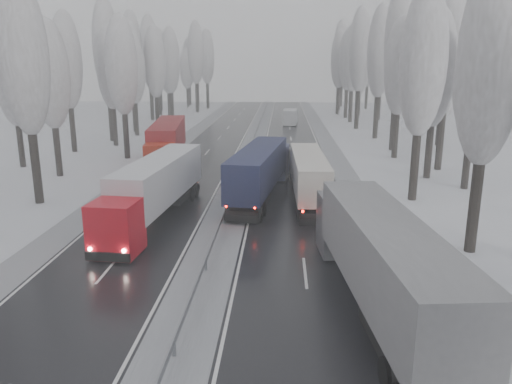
# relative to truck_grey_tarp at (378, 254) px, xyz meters

# --- Properties ---
(carriageway_right) EXTENTS (7.50, 200.00, 0.03)m
(carriageway_right) POSITION_rel_truck_grey_tarp_xyz_m (-2.96, 21.83, -2.60)
(carriageway_right) COLOR black
(carriageway_right) RESTS_ON ground
(carriageway_left) EXTENTS (7.50, 200.00, 0.03)m
(carriageway_left) POSITION_rel_truck_grey_tarp_xyz_m (-13.46, 21.83, -2.60)
(carriageway_left) COLOR black
(carriageway_left) RESTS_ON ground
(median_slush) EXTENTS (3.00, 200.00, 0.04)m
(median_slush) POSITION_rel_truck_grey_tarp_xyz_m (-8.21, 21.83, -2.60)
(median_slush) COLOR #A5A7AD
(median_slush) RESTS_ON ground
(shoulder_right) EXTENTS (2.40, 200.00, 0.04)m
(shoulder_right) POSITION_rel_truck_grey_tarp_xyz_m (1.99, 21.83, -2.60)
(shoulder_right) COLOR #A5A7AD
(shoulder_right) RESTS_ON ground
(shoulder_left) EXTENTS (2.40, 200.00, 0.04)m
(shoulder_left) POSITION_rel_truck_grey_tarp_xyz_m (-18.41, 21.83, -2.60)
(shoulder_left) COLOR #A5A7AD
(shoulder_left) RESTS_ON ground
(median_guardrail) EXTENTS (0.12, 200.00, 0.76)m
(median_guardrail) POSITION_rel_truck_grey_tarp_xyz_m (-8.21, 21.81, -2.02)
(median_guardrail) COLOR slate
(median_guardrail) RESTS_ON ground
(tree_16) EXTENTS (3.60, 3.60, 16.53)m
(tree_16) POSITION_rel_truck_grey_tarp_xyz_m (6.83, 7.49, 8.05)
(tree_16) COLOR black
(tree_16) RESTS_ON ground
(tree_18) EXTENTS (3.60, 3.60, 16.58)m
(tree_18) POSITION_rel_truck_grey_tarp_xyz_m (6.30, 18.86, 8.08)
(tree_18) COLOR black
(tree_18) RESTS_ON ground
(tree_19) EXTENTS (3.60, 3.60, 14.57)m
(tree_19) POSITION_rel_truck_grey_tarp_xyz_m (11.81, 22.86, 6.80)
(tree_19) COLOR black
(tree_19) RESTS_ON ground
(tree_20) EXTENTS (3.60, 3.60, 15.71)m
(tree_20) POSITION_rel_truck_grey_tarp_xyz_m (9.69, 26.99, 7.53)
(tree_20) COLOR black
(tree_20) RESTS_ON ground
(tree_21) EXTENTS (3.60, 3.60, 18.62)m
(tree_21) POSITION_rel_truck_grey_tarp_xyz_m (11.91, 30.99, 9.38)
(tree_21) COLOR black
(tree_21) RESTS_ON ground
(tree_22) EXTENTS (3.60, 3.60, 15.86)m
(tree_22) POSITION_rel_truck_grey_tarp_xyz_m (8.81, 37.43, 7.62)
(tree_22) COLOR black
(tree_22) RESTS_ON ground
(tree_23) EXTENTS (3.60, 3.60, 13.55)m
(tree_23) POSITION_rel_truck_grey_tarp_xyz_m (15.10, 41.43, 6.15)
(tree_23) COLOR black
(tree_23) RESTS_ON ground
(tree_24) EXTENTS (3.60, 3.60, 20.49)m
(tree_24) POSITION_rel_truck_grey_tarp_xyz_m (9.69, 42.85, 10.57)
(tree_24) COLOR black
(tree_24) RESTS_ON ground
(tree_25) EXTENTS (3.60, 3.60, 19.44)m
(tree_25) POSITION_rel_truck_grey_tarp_xyz_m (16.60, 46.85, 9.90)
(tree_25) COLOR black
(tree_25) RESTS_ON ground
(tree_26) EXTENTS (3.60, 3.60, 18.78)m
(tree_26) POSITION_rel_truck_grey_tarp_xyz_m (9.35, 53.10, 9.48)
(tree_26) COLOR black
(tree_26) RESTS_ON ground
(tree_27) EXTENTS (3.60, 3.60, 17.62)m
(tree_27) POSITION_rel_truck_grey_tarp_xyz_m (16.51, 57.10, 8.74)
(tree_27) COLOR black
(tree_27) RESTS_ON ground
(tree_28) EXTENTS (3.60, 3.60, 19.62)m
(tree_28) POSITION_rel_truck_grey_tarp_xyz_m (8.13, 63.78, 10.02)
(tree_28) COLOR black
(tree_28) RESTS_ON ground
(tree_29) EXTENTS (3.60, 3.60, 18.11)m
(tree_29) POSITION_rel_truck_grey_tarp_xyz_m (15.50, 67.78, 9.05)
(tree_29) COLOR black
(tree_29) RESTS_ON ground
(tree_30) EXTENTS (3.60, 3.60, 17.86)m
(tree_30) POSITION_rel_truck_grey_tarp_xyz_m (8.35, 73.53, 8.90)
(tree_30) COLOR black
(tree_30) RESTS_ON ground
(tree_31) EXTENTS (3.60, 3.60, 18.58)m
(tree_31) POSITION_rel_truck_grey_tarp_xyz_m (14.27, 77.53, 9.35)
(tree_31) COLOR black
(tree_31) RESTS_ON ground
(tree_32) EXTENTS (3.60, 3.60, 17.33)m
(tree_32) POSITION_rel_truck_grey_tarp_xyz_m (8.42, 81.04, 8.56)
(tree_32) COLOR black
(tree_32) RESTS_ON ground
(tree_33) EXTENTS (3.60, 3.60, 14.33)m
(tree_33) POSITION_rel_truck_grey_tarp_xyz_m (11.56, 85.04, 6.64)
(tree_33) COLOR black
(tree_33) RESTS_ON ground
(tree_34) EXTENTS (3.60, 3.60, 17.63)m
(tree_34) POSITION_rel_truck_grey_tarp_xyz_m (7.52, 88.14, 8.75)
(tree_34) COLOR black
(tree_34) RESTS_ON ground
(tree_35) EXTENTS (3.60, 3.60, 18.25)m
(tree_35) POSITION_rel_truck_grey_tarp_xyz_m (16.73, 92.14, 9.15)
(tree_35) COLOR black
(tree_35) RESTS_ON ground
(tree_36) EXTENTS (3.60, 3.60, 20.23)m
(tree_36) POSITION_rel_truck_grey_tarp_xyz_m (8.83, 97.99, 10.40)
(tree_36) COLOR black
(tree_36) RESTS_ON ground
(tree_37) EXTENTS (3.60, 3.60, 16.37)m
(tree_37) POSITION_rel_truck_grey_tarp_xyz_m (15.81, 101.99, 7.95)
(tree_37) COLOR black
(tree_37) RESTS_ON ground
(tree_38) EXTENTS (3.60, 3.60, 17.97)m
(tree_38) POSITION_rel_truck_grey_tarp_xyz_m (10.52, 108.55, 8.97)
(tree_38) COLOR black
(tree_38) RESTS_ON ground
(tree_39) EXTENTS (3.60, 3.60, 16.19)m
(tree_39) POSITION_rel_truck_grey_tarp_xyz_m (13.34, 112.55, 7.83)
(tree_39) COLOR black
(tree_39) RESTS_ON ground
(tree_58) EXTENTS (3.60, 3.60, 17.21)m
(tree_58) POSITION_rel_truck_grey_tarp_xyz_m (-23.34, 16.39, 8.49)
(tree_58) COLOR black
(tree_58) RESTS_ON ground
(tree_60) EXTENTS (3.60, 3.60, 14.84)m
(tree_60) POSITION_rel_truck_grey_tarp_xyz_m (-25.96, 26.03, 6.97)
(tree_60) COLOR black
(tree_60) RESTS_ON ground
(tree_61) EXTENTS (3.60, 3.60, 13.95)m
(tree_61) POSITION_rel_truck_grey_tarp_xyz_m (-31.73, 30.03, 6.40)
(tree_61) COLOR black
(tree_61) RESTS_ON ground
(tree_62) EXTENTS (3.60, 3.60, 16.04)m
(tree_62) POSITION_rel_truck_grey_tarp_xyz_m (-22.15, 35.55, 7.74)
(tree_62) COLOR black
(tree_62) RESTS_ON ground
(tree_63) EXTENTS (3.60, 3.60, 16.88)m
(tree_63) POSITION_rel_truck_grey_tarp_xyz_m (-30.06, 39.55, 8.28)
(tree_63) COLOR black
(tree_63) RESTS_ON ground
(tree_64) EXTENTS (3.60, 3.60, 15.42)m
(tree_64) POSITION_rel_truck_grey_tarp_xyz_m (-26.47, 44.54, 7.34)
(tree_64) COLOR black
(tree_64) RESTS_ON ground
(tree_65) EXTENTS (3.60, 3.60, 19.48)m
(tree_65) POSITION_rel_truck_grey_tarp_xyz_m (-28.26, 48.54, 9.93)
(tree_65) COLOR black
(tree_65) RESTS_ON ground
(tree_66) EXTENTS (3.60, 3.60, 15.23)m
(tree_66) POSITION_rel_truck_grey_tarp_xyz_m (-26.37, 54.17, 7.22)
(tree_66) COLOR black
(tree_66) RESTS_ON ground
(tree_67) EXTENTS (3.60, 3.60, 17.09)m
(tree_67) POSITION_rel_truck_grey_tarp_xyz_m (-27.76, 58.17, 8.41)
(tree_67) COLOR black
(tree_67) RESTS_ON ground
(tree_68) EXTENTS (3.60, 3.60, 16.65)m
(tree_68) POSITION_rel_truck_grey_tarp_xyz_m (-24.79, 60.94, 8.13)
(tree_68) COLOR black
(tree_68) RESTS_ON ground
(tree_69) EXTENTS (3.60, 3.60, 19.35)m
(tree_69) POSITION_rel_truck_grey_tarp_xyz_m (-29.63, 64.94, 9.84)
(tree_69) COLOR black
(tree_69) RESTS_ON ground
(tree_70) EXTENTS (3.60, 3.60, 17.09)m
(tree_70) POSITION_rel_truck_grey_tarp_xyz_m (-24.54, 71.02, 8.41)
(tree_70) COLOR black
(tree_70) RESTS_ON ground
(tree_71) EXTENTS (3.60, 3.60, 19.61)m
(tree_71) POSITION_rel_truck_grey_tarp_xyz_m (-29.30, 75.02, 10.01)
(tree_71) COLOR black
(tree_71) RESTS_ON ground
(tree_72) EXTENTS (3.60, 3.60, 15.11)m
(tree_72) POSITION_rel_truck_grey_tarp_xyz_m (-27.14, 80.36, 7.14)
(tree_72) COLOR black
(tree_72) RESTS_ON ground
(tree_73) EXTENTS (3.60, 3.60, 17.22)m
(tree_73) POSITION_rel_truck_grey_tarp_xyz_m (-30.03, 84.36, 8.49)
(tree_73) COLOR black
(tree_73) RESTS_ON ground
(tree_74) EXTENTS (3.60, 3.60, 19.68)m
(tree_74) POSITION_rel_truck_grey_tarp_xyz_m (-23.28, 91.15, 10.06)
(tree_74) COLOR black
(tree_74) RESTS_ON ground
(tree_75) EXTENTS (3.60, 3.60, 18.60)m
(tree_75) POSITION_rel_truck_grey_tarp_xyz_m (-32.41, 95.15, 9.37)
(tree_75) COLOR black
(tree_75) RESTS_ON ground
(tree_76) EXTENTS (3.60, 3.60, 18.55)m
(tree_76) POSITION_rel_truck_grey_tarp_xyz_m (-22.26, 100.55, 9.33)
(tree_76) COLOR black
(tree_76) RESTS_ON ground
(tree_77) EXTENTS (3.60, 3.60, 14.32)m
(tree_77) POSITION_rel_truck_grey_tarp_xyz_m (-27.87, 104.55, 6.64)
(tree_77) COLOR black
(tree_77) RESTS_ON ground
(tree_78) EXTENTS (3.60, 3.60, 19.55)m
(tree_78) POSITION_rel_truck_grey_tarp_xyz_m (-25.77, 107.14, 9.97)
(tree_78) COLOR black
(tree_78) RESTS_ON ground
(tree_79) EXTENTS (3.60, 3.60, 17.07)m
(tree_79) POSITION_rel_truck_grey_tarp_xyz_m (-28.54, 111.14, 8.39)
(tree_79) COLOR black
(tree_79) RESTS_ON ground
(truck_grey_tarp) EXTENTS (4.46, 17.64, 4.49)m
(truck_grey_tarp) POSITION_rel_truck_grey_tarp_xyz_m (0.00, 0.00, 0.00)
(truck_grey_tarp) COLOR #45464A
(truck_grey_tarp) RESTS_ON ground
(truck_blue_box) EXTENTS (4.79, 16.60, 4.22)m
(truck_blue_box) POSITION_rel_truck_grey_tarp_xyz_m (-5.92, 18.95, -0.15)
(truck_blue_box) COLOR #1D2149
(truck_blue_box) RESTS_ON ground
(truck_cream_box) EXTENTS (2.75, 14.88, 3.80)m
(truck_cream_box) POSITION_rel_truck_grey_tarp_xyz_m (-2.18, 18.67, -0.40)
(truck_cream_box) COLOR #9F9E8D
(truck_cream_box) RESTS_ON ground
(box_truck_distant) EXTENTS (2.76, 7.44, 2.72)m
(box_truck_distant) POSITION_rel_truck_grey_tarp_xyz_m (-2.78, 69.23, -1.23)
(box_truck_distant) COLOR #B7BABE
(box_truck_distant) RESTS_ON ground
(truck_red_white) EXTENTS (3.99, 16.51, 4.20)m
(truck_red_white) POSITION_rel_truck_grey_tarp_xyz_m (-12.99, 12.38, -0.17)
(truck_red_white) COLOR red
(truck_red_white) RESTS_ON ground
(truck_red_red) EXTENTS (5.01, 17.93, 4.56)m
(truck_red_red) POSITION_rel_truck_grey_tarp_xyz_m (-16.42, 31.32, 0.04)
(truck_red_red) COLOR #B01E0A
(truck_red_red) RESTS_ON ground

